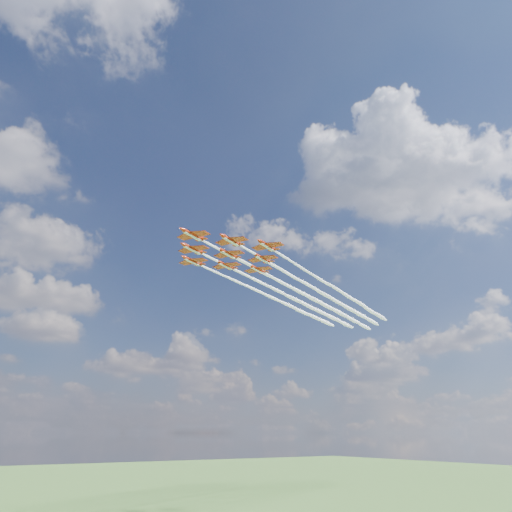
# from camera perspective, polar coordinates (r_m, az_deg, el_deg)

# --- Properties ---
(jet_lead) EXTENTS (108.91, 56.82, 2.78)m
(jet_lead) POSITION_cam_1_polar(r_m,az_deg,el_deg) (187.45, 3.31, -3.19)
(jet_lead) COLOR #AC2309
(jet_row2_port) EXTENTS (108.91, 56.82, 2.78)m
(jet_row2_port) POSITION_cam_1_polar(r_m,az_deg,el_deg) (192.51, 6.41, -3.54)
(jet_row2_port) COLOR #AC2309
(jet_row2_starb) EXTENTS (108.91, 56.82, 2.78)m
(jet_row2_starb) POSITION_cam_1_polar(r_m,az_deg,el_deg) (198.33, 2.73, -4.12)
(jet_row2_starb) COLOR #AC2309
(jet_row3_port) EXTENTS (108.91, 56.82, 2.78)m
(jet_row3_port) POSITION_cam_1_polar(r_m,az_deg,el_deg) (198.10, 9.35, -3.86)
(jet_row3_port) COLOR #AC2309
(jet_row3_centre) EXTENTS (108.91, 56.82, 2.78)m
(jet_row3_centre) POSITION_cam_1_polar(r_m,az_deg,el_deg) (203.29, 5.68, -4.43)
(jet_row3_centre) COLOR #AC2309
(jet_row3_starb) EXTENTS (108.91, 56.82, 2.78)m
(jet_row3_starb) POSITION_cam_1_polar(r_m,az_deg,el_deg) (209.28, 2.21, -4.95)
(jet_row3_starb) COLOR #AC2309
(jet_row4_port) EXTENTS (108.91, 56.82, 2.78)m
(jet_row4_port) POSITION_cam_1_polar(r_m,az_deg,el_deg) (208.76, 8.49, -4.71)
(jet_row4_port) COLOR #AC2309
(jet_row4_starb) EXTENTS (108.91, 56.82, 2.78)m
(jet_row4_starb) POSITION_cam_1_polar(r_m,az_deg,el_deg) (214.14, 5.02, -5.23)
(jet_row4_starb) COLOR #AC2309
(jet_tail) EXTENTS (108.91, 56.82, 2.78)m
(jet_tail) POSITION_cam_1_polar(r_m,az_deg,el_deg) (219.50, 7.71, -5.48)
(jet_tail) COLOR #AC2309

